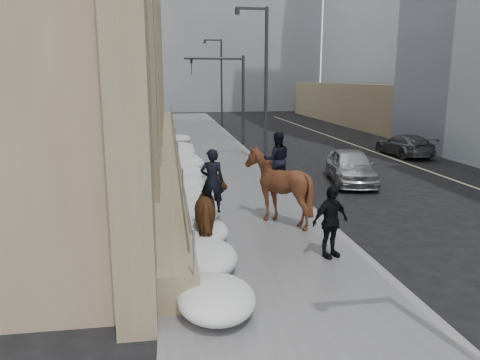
# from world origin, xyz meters

# --- Properties ---
(ground) EXTENTS (140.00, 140.00, 0.00)m
(ground) POSITION_xyz_m (0.00, 0.00, 0.00)
(ground) COLOR black
(ground) RESTS_ON ground
(sidewalk) EXTENTS (5.00, 80.00, 0.12)m
(sidewalk) POSITION_xyz_m (0.00, 10.00, 0.06)
(sidewalk) COLOR #565658
(sidewalk) RESTS_ON ground
(curb) EXTENTS (0.24, 80.00, 0.12)m
(curb) POSITION_xyz_m (2.62, 10.00, 0.06)
(curb) COLOR slate
(curb) RESTS_ON ground
(lane_line) EXTENTS (0.15, 70.00, 0.01)m
(lane_line) POSITION_xyz_m (10.50, 10.00, 0.01)
(lane_line) COLOR #BFB78C
(lane_line) RESTS_ON ground
(limestone_building) EXTENTS (6.10, 44.00, 18.00)m
(limestone_building) POSITION_xyz_m (-5.26, 19.96, 8.90)
(limestone_building) COLOR #876F58
(limestone_building) RESTS_ON ground
(bg_building_mid) EXTENTS (30.00, 12.00, 28.00)m
(bg_building_mid) POSITION_xyz_m (4.00, 60.00, 14.00)
(bg_building_mid) COLOR slate
(bg_building_mid) RESTS_ON ground
(bg_building_far) EXTENTS (24.00, 12.00, 20.00)m
(bg_building_far) POSITION_xyz_m (-6.00, 72.00, 10.00)
(bg_building_far) COLOR gray
(bg_building_far) RESTS_ON ground
(streetlight_mid) EXTENTS (1.71, 0.24, 8.00)m
(streetlight_mid) POSITION_xyz_m (2.74, 14.00, 4.58)
(streetlight_mid) COLOR #2D2D30
(streetlight_mid) RESTS_ON ground
(streetlight_far) EXTENTS (1.71, 0.24, 8.00)m
(streetlight_far) POSITION_xyz_m (2.74, 34.00, 4.58)
(streetlight_far) COLOR #2D2D30
(streetlight_far) RESTS_ON ground
(traffic_signal) EXTENTS (4.10, 0.22, 6.00)m
(traffic_signal) POSITION_xyz_m (2.07, 22.00, 4.00)
(traffic_signal) COLOR #2D2D30
(traffic_signal) RESTS_ON ground
(snow_bank) EXTENTS (1.70, 18.10, 0.76)m
(snow_bank) POSITION_xyz_m (-1.42, 8.11, 0.47)
(snow_bank) COLOR silver
(snow_bank) RESTS_ON sidewalk
(mounted_horse_left) EXTENTS (1.06, 2.17, 2.57)m
(mounted_horse_left) POSITION_xyz_m (-1.09, 1.85, 1.11)
(mounted_horse_left) COLOR #4E2C17
(mounted_horse_left) RESTS_ON sidewalk
(mounted_horse_right) EXTENTS (2.00, 2.21, 2.80)m
(mounted_horse_right) POSITION_xyz_m (1.07, 3.48, 1.34)
(mounted_horse_right) COLOR #442213
(mounted_horse_right) RESTS_ON sidewalk
(pedestrian) EXTENTS (1.16, 0.80, 1.82)m
(pedestrian) POSITION_xyz_m (1.70, 0.44, 1.03)
(pedestrian) COLOR black
(pedestrian) RESTS_ON sidewalk
(car_silver) EXTENTS (2.57, 4.66, 1.50)m
(car_silver) POSITION_xyz_m (5.64, 8.87, 0.75)
(car_silver) COLOR #ABAEB3
(car_silver) RESTS_ON ground
(car_grey) EXTENTS (2.02, 4.54, 1.29)m
(car_grey) POSITION_xyz_m (11.57, 15.41, 0.65)
(car_grey) COLOR #4D4E54
(car_grey) RESTS_ON ground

